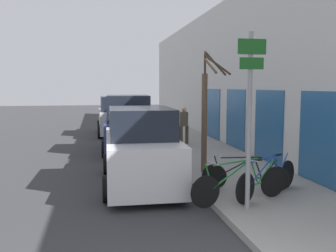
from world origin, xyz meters
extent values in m
plane|color=#333335|center=(0.00, 11.20, 0.00)|extent=(80.00, 80.00, 0.00)
cube|color=gray|center=(2.60, 14.00, 0.07)|extent=(3.20, 32.00, 0.15)
cube|color=silver|center=(4.35, 14.00, 3.25)|extent=(0.20, 32.00, 6.50)
cube|color=#26598C|center=(4.23, 5.20, 1.36)|extent=(0.03, 2.04, 2.41)
cube|color=#26598C|center=(4.23, 8.21, 1.36)|extent=(0.03, 2.04, 2.41)
cube|color=#26598C|center=(4.23, 11.22, 1.36)|extent=(0.03, 2.04, 2.41)
cube|color=#26598C|center=(4.23, 14.23, 1.36)|extent=(0.03, 2.04, 2.41)
cylinder|color=#939399|center=(1.61, 3.75, 1.96)|extent=(0.10, 0.10, 3.63)
cube|color=#19591E|center=(1.61, 3.69, 3.47)|extent=(0.60, 0.02, 0.31)
cube|color=#19591E|center=(1.61, 3.69, 3.14)|extent=(0.51, 0.02, 0.23)
cylinder|color=black|center=(0.74, 3.91, 0.50)|extent=(0.68, 0.21, 0.69)
cylinder|color=black|center=(2.50, 4.38, 0.50)|extent=(0.68, 0.21, 0.69)
cylinder|color=#197233|center=(1.40, 4.09, 0.82)|extent=(0.99, 0.30, 0.57)
cylinder|color=#197233|center=(1.49, 4.11, 1.06)|extent=(1.15, 0.34, 0.09)
cylinder|color=#197233|center=(1.97, 4.24, 0.79)|extent=(0.22, 0.09, 0.50)
cylinder|color=#197233|center=(2.19, 4.30, 0.52)|extent=(0.63, 0.19, 0.08)
cylinder|color=#197233|center=(2.28, 4.32, 0.77)|extent=(0.47, 0.15, 0.56)
cylinder|color=#197233|center=(0.83, 3.93, 0.79)|extent=(0.21, 0.09, 0.60)
cube|color=black|center=(2.06, 4.26, 1.06)|extent=(0.21, 0.13, 0.04)
cylinder|color=#99999E|center=(0.92, 3.96, 1.09)|extent=(0.14, 0.43, 0.02)
cylinder|color=black|center=(1.66, 3.99, 0.50)|extent=(0.59, 0.42, 0.69)
cylinder|color=black|center=(3.21, 5.04, 0.50)|extent=(0.59, 0.42, 0.69)
cylinder|color=#1E4799|center=(2.24, 4.39, 0.82)|extent=(0.89, 0.61, 0.57)
cylinder|color=#1E4799|center=(2.32, 4.44, 1.06)|extent=(1.03, 0.71, 0.09)
cylinder|color=#1E4799|center=(2.75, 4.73, 0.79)|extent=(0.20, 0.15, 0.50)
cylinder|color=#1E4799|center=(2.94, 4.86, 0.52)|extent=(0.56, 0.39, 0.08)
cylinder|color=#1E4799|center=(3.02, 4.91, 0.76)|extent=(0.42, 0.30, 0.55)
cylinder|color=#1E4799|center=(1.74, 4.05, 0.79)|extent=(0.20, 0.15, 0.60)
cube|color=black|center=(2.83, 4.78, 1.05)|extent=(0.21, 0.18, 0.04)
cylinder|color=#99999E|center=(1.82, 4.10, 1.08)|extent=(0.27, 0.38, 0.02)
cylinder|color=black|center=(1.39, 5.29, 0.46)|extent=(0.59, 0.25, 0.62)
cylinder|color=black|center=(2.79, 4.76, 0.46)|extent=(0.59, 0.25, 0.62)
cylinder|color=black|center=(1.92, 5.09, 0.75)|extent=(0.80, 0.33, 0.51)
cylinder|color=black|center=(1.99, 5.07, 0.96)|extent=(0.93, 0.38, 0.08)
cylinder|color=black|center=(2.37, 4.92, 0.72)|extent=(0.19, 0.10, 0.45)
cylinder|color=black|center=(2.55, 4.86, 0.48)|extent=(0.50, 0.21, 0.08)
cylinder|color=black|center=(2.62, 4.83, 0.70)|extent=(0.38, 0.17, 0.50)
cylinder|color=black|center=(1.46, 5.26, 0.72)|extent=(0.18, 0.09, 0.54)
cube|color=black|center=(2.44, 4.90, 0.96)|extent=(0.22, 0.14, 0.04)
cylinder|color=#99999E|center=(1.53, 5.24, 0.99)|extent=(0.18, 0.42, 0.02)
cube|color=silver|center=(-0.29, 6.61, 0.76)|extent=(1.95, 4.62, 1.19)
cube|color=black|center=(-0.29, 6.42, 1.74)|extent=(1.70, 2.42, 0.77)
cylinder|color=black|center=(-1.15, 8.05, 0.30)|extent=(0.24, 0.61, 0.61)
cylinder|color=black|center=(0.66, 7.99, 0.30)|extent=(0.24, 0.61, 0.61)
cylinder|color=black|center=(-1.24, 5.22, 0.30)|extent=(0.24, 0.61, 0.61)
cylinder|color=black|center=(0.58, 5.16, 0.30)|extent=(0.24, 0.61, 0.61)
cube|color=navy|center=(-0.16, 11.94, 0.74)|extent=(2.07, 4.20, 1.12)
cube|color=black|center=(-0.17, 11.78, 1.81)|extent=(1.78, 2.22, 1.03)
cylinder|color=black|center=(-1.01, 13.27, 0.33)|extent=(0.26, 0.67, 0.65)
cylinder|color=black|center=(0.83, 13.16, 0.33)|extent=(0.26, 0.67, 0.65)
cylinder|color=black|center=(-1.15, 10.72, 0.33)|extent=(0.26, 0.67, 0.65)
cylinder|color=black|center=(0.69, 10.62, 0.33)|extent=(0.26, 0.67, 0.65)
cube|color=#B2B7BC|center=(-0.32, 17.60, 0.77)|extent=(1.87, 4.58, 1.16)
cube|color=black|center=(-0.32, 17.42, 1.74)|extent=(1.68, 2.39, 0.79)
cylinder|color=black|center=(-1.25, 19.02, 0.34)|extent=(0.22, 0.68, 0.68)
cylinder|color=black|center=(0.61, 19.02, 0.34)|extent=(0.22, 0.68, 0.68)
cylinder|color=black|center=(-1.26, 16.18, 0.34)|extent=(0.22, 0.68, 0.68)
cylinder|color=black|center=(0.60, 16.18, 0.34)|extent=(0.22, 0.68, 0.68)
cylinder|color=#4C3D2D|center=(2.24, 12.57, 0.54)|extent=(0.15, 0.15, 0.79)
cylinder|color=#4C3D2D|center=(2.51, 12.62, 0.54)|extent=(0.15, 0.15, 0.79)
cylinder|color=brown|center=(2.37, 12.59, 1.25)|extent=(0.36, 0.36, 0.62)
sphere|color=tan|center=(2.37, 12.59, 1.67)|extent=(0.21, 0.21, 0.21)
cylinder|color=brown|center=(1.67, 7.15, 1.60)|extent=(0.17, 0.17, 2.90)
cylinder|color=brown|center=(2.13, 7.32, 3.32)|extent=(0.96, 0.41, 0.58)
cylinder|color=brown|center=(1.70, 6.72, 3.27)|extent=(0.13, 0.89, 0.48)
cylinder|color=brown|center=(1.85, 7.71, 3.34)|extent=(0.42, 1.17, 0.62)
cylinder|color=brown|center=(2.14, 7.57, 3.37)|extent=(1.00, 0.90, 0.69)
camera|label=1|loc=(-1.48, -3.40, 2.69)|focal=40.00mm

